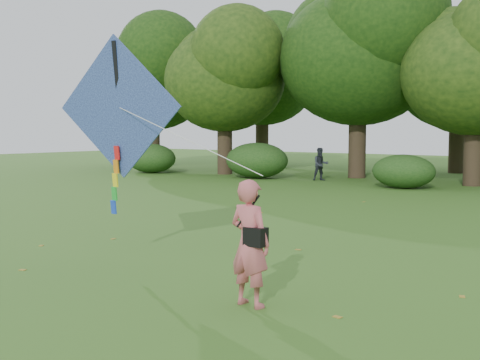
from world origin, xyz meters
The scene contains 6 objects.
ground centered at (0.00, 0.00, 0.00)m, with size 100.00×100.00×0.00m, color #265114.
man_kite_flyer centered at (0.67, -0.46, 0.89)m, with size 0.65×0.43×1.78m, color #C25B60.
bystander_left centered at (-8.66, 18.40, 0.79)m, with size 0.77×0.60×1.59m, color #242830.
crossbody_bag centered at (0.79, -0.49, 1.01)m, with size 0.43×0.20×0.71m.
flying_kite centered at (-3.03, 0.52, 2.83)m, with size 5.26×1.35×3.34m.
fallen_leaves centered at (-1.83, 3.61, 0.01)m, with size 8.52×12.92×0.01m.
Camera 1 is at (5.46, -7.14, 2.46)m, focal length 45.00 mm.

